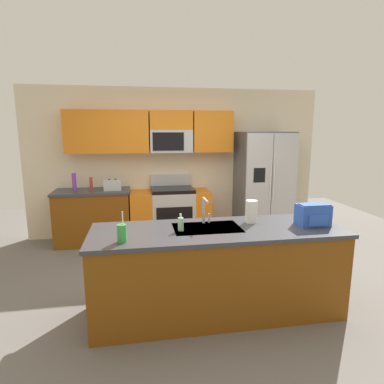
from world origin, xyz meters
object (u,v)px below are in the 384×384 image
Objects in this scene: sink_faucet at (205,208)px; toaster at (113,185)px; paper_towel_roll at (251,211)px; bottle_purple at (74,182)px; backpack at (313,214)px; pepper_mill at (91,184)px; range_oven at (170,214)px; refrigerator at (263,184)px; drink_cup_green at (122,233)px; soap_dispenser at (181,224)px.

toaster is at bearing 116.97° from sink_faucet.
bottle_purple is at bearing 134.52° from paper_towel_roll.
bottle_purple reaches higher than backpack.
pepper_mill is at bearing 136.01° from backpack.
refrigerator is at bearing -2.49° from range_oven.
paper_towel_roll is (1.34, 0.41, 0.04)m from drink_cup_green.
sink_faucet is at bearing -56.78° from pepper_mill.
sink_faucet is at bearing -52.36° from bottle_purple.
bottle_purple is 1.70× the size of soap_dispenser.
bottle_purple is 1.21× the size of paper_towel_roll.
toaster is 2.49m from soap_dispenser.
paper_towel_roll reaches higher than soap_dispenser.
bottle_purple is 1.03× the size of sink_faucet.
toaster is 0.99× the size of sink_faucet.
toaster is at bearing 95.75° from drink_cup_green.
pepper_mill is at bearing -2.88° from bottle_purple.
soap_dispenser is (0.82, -2.35, -0.02)m from toaster.
drink_cup_green is 1.65× the size of soap_dispenser.
pepper_mill is 0.27m from bottle_purple.
refrigerator is (1.66, -0.07, 0.48)m from range_oven.
pepper_mill is 2.67m from soap_dispenser.
paper_towel_roll is at bearing -3.65° from sink_faucet.
soap_dispenser is at bearing -64.13° from pepper_mill.
backpack is (1.10, -0.25, -0.05)m from sink_faucet.
toaster is 1.28× the size of pepper_mill.
bottle_purple reaches higher than drink_cup_green.
paper_towel_roll is at bearing -73.97° from range_oven.
paper_towel_roll is 0.75× the size of backpack.
range_oven is 1.42m from pepper_mill.
range_oven is 2.81m from backpack.
drink_cup_green is (0.26, -2.60, -0.01)m from toaster.
sink_faucet is at bearing 27.64° from drink_cup_green.
refrigerator is 8.47× the size of pepper_mill.
range_oven is 6.23× the size of pepper_mill.
toaster is 0.35m from pepper_mill.
paper_towel_roll is (2.22, -2.25, -0.02)m from bottle_purple.
soap_dispenser is (-1.80, -2.33, 0.04)m from refrigerator.
range_oven reaches higher than toaster.
paper_towel_roll is 0.63m from backpack.
bottle_purple reaches higher than range_oven.
drink_cup_green is 1.94m from backpack.
bottle_purple is 2.81m from soap_dispenser.
toaster is at bearing -176.86° from range_oven.
toaster is 2.42m from sink_faucet.
backpack is at bearing -19.83° from paper_towel_roll.
sink_faucet reaches higher than pepper_mill.
range_oven reaches higher than soap_dispenser.
range_oven is 4.70× the size of bottle_purple.
backpack is (-0.42, -2.38, 0.09)m from refrigerator.
refrigerator is 2.94m from soap_dispenser.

